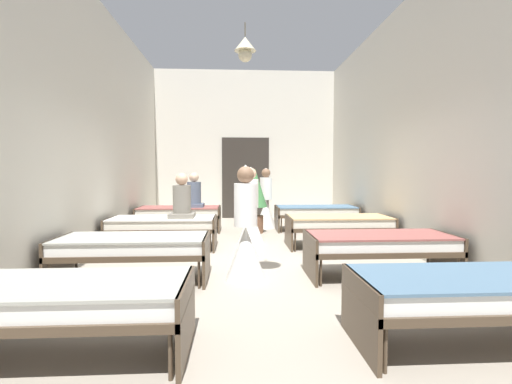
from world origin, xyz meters
TOP-DOWN VIEW (x-y plane):
  - ground_plane at (0.00, 0.00)m, footprint 5.92×11.05m
  - room_shell at (-0.00, 1.17)m, footprint 5.72×10.65m
  - bed_left_row_0 at (-1.61, -2.85)m, footprint 1.90×0.84m
  - bed_right_row_0 at (1.61, -2.85)m, footprint 1.90×0.84m
  - bed_left_row_1 at (-1.61, -0.95)m, footprint 1.90×0.84m
  - bed_right_row_1 at (1.61, -0.95)m, footprint 1.90×0.84m
  - bed_left_row_2 at (-1.61, 0.95)m, footprint 1.90×0.84m
  - bed_right_row_2 at (1.61, 0.95)m, footprint 1.90×0.84m
  - bed_left_row_3 at (-1.61, 2.85)m, footprint 1.90×0.84m
  - bed_right_row_3 at (1.61, 2.85)m, footprint 1.90×0.84m
  - nurse_near_aisle at (-0.01, 1.36)m, footprint 0.52×0.52m
  - nurse_mid_aisle at (-0.17, -0.97)m, footprint 0.52×0.52m
  - nurse_far_aisle at (0.45, 3.29)m, footprint 0.52×0.52m
  - patient_seated_primary at (-1.26, 2.82)m, footprint 0.44×0.44m
  - patient_seated_secondary at (-1.26, 0.90)m, footprint 0.44×0.44m
  - potted_plant at (0.14, 2.55)m, footprint 0.55×0.55m

SIDE VIEW (x-z plane):
  - ground_plane at x=0.00m, z-range -0.10..0.00m
  - bed_left_row_0 at x=-1.61m, z-range 0.15..0.73m
  - bed_right_row_0 at x=1.61m, z-range 0.15..0.73m
  - bed_left_row_1 at x=-1.61m, z-range 0.15..0.73m
  - bed_right_row_1 at x=1.61m, z-range 0.15..0.73m
  - bed_left_row_2 at x=-1.61m, z-range 0.15..0.73m
  - bed_right_row_2 at x=1.61m, z-range 0.15..0.73m
  - bed_left_row_3 at x=-1.61m, z-range 0.15..0.73m
  - bed_right_row_3 at x=1.61m, z-range 0.15..0.73m
  - nurse_near_aisle at x=-0.01m, z-range -0.21..1.27m
  - nurse_mid_aisle at x=-0.17m, z-range -0.21..1.27m
  - nurse_far_aisle at x=0.45m, z-range -0.21..1.27m
  - patient_seated_primary at x=-1.26m, z-range 0.47..1.27m
  - patient_seated_secondary at x=-1.26m, z-range 0.47..1.27m
  - potted_plant at x=0.14m, z-range 0.15..1.61m
  - room_shell at x=0.00m, z-range 0.00..4.39m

